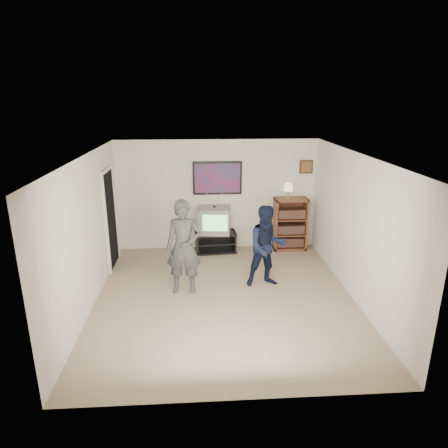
{
  "coord_description": "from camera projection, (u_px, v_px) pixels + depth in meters",
  "views": [
    {
      "loc": [
        -0.43,
        -6.3,
        3.41
      ],
      "look_at": [
        0.03,
        0.68,
        1.15
      ],
      "focal_mm": 32.0,
      "sensor_mm": 36.0,
      "label": 1
    }
  ],
  "objects": [
    {
      "name": "small_picture",
      "position": [
        306.0,
        167.0,
        8.96
      ],
      "size": [
        0.3,
        0.03,
        0.3
      ],
      "primitive_type": "cube",
      "color": "#3E2C13",
      "rests_on": "room_shell"
    },
    {
      "name": "doorway",
      "position": [
        110.0,
        219.0,
        8.13
      ],
      "size": [
        0.03,
        0.85,
        2.0
      ],
      "primitive_type": "cube",
      "color": "black",
      "rests_on": "room_shell"
    },
    {
      "name": "air_vent",
      "position": [
        192.0,
        165.0,
        8.78
      ],
      "size": [
        0.28,
        0.02,
        0.14
      ],
      "primitive_type": "cube",
      "color": "white",
      "rests_on": "room_shell"
    },
    {
      "name": "room_shell",
      "position": [
        223.0,
        224.0,
        7.0
      ],
      "size": [
        4.51,
        5.0,
        2.51
      ],
      "color": "#7B674E",
      "rests_on": "ground"
    },
    {
      "name": "bookshelf",
      "position": [
        290.0,
        224.0,
        9.14
      ],
      "size": [
        0.73,
        0.42,
        1.2
      ],
      "primitive_type": null,
      "color": "#5D2D1C",
      "rests_on": "room_shell"
    },
    {
      "name": "crt_television",
      "position": [
        214.0,
        220.0,
        8.94
      ],
      "size": [
        0.76,
        0.67,
        0.59
      ],
      "primitive_type": null,
      "rotation": [
        0.0,
        0.0,
        -0.13
      ],
      "color": "gray",
      "rests_on": "media_stand"
    },
    {
      "name": "person_short",
      "position": [
        267.0,
        246.0,
        7.31
      ],
      "size": [
        0.81,
        0.67,
        1.54
      ],
      "primitive_type": "imported",
      "rotation": [
        0.0,
        0.0,
        0.12
      ],
      "color": "black",
      "rests_on": "room_shell"
    },
    {
      "name": "person_tall",
      "position": [
        184.0,
        247.0,
        7.03
      ],
      "size": [
        0.66,
        0.46,
        1.71
      ],
      "primitive_type": "imported",
      "rotation": [
        0.0,
        0.0,
        -0.08
      ],
      "color": "#3C3C3F",
      "rests_on": "room_shell"
    },
    {
      "name": "controller_right",
      "position": [
        268.0,
        228.0,
        7.39
      ],
      "size": [
        0.03,
        0.11,
        0.03
      ],
      "primitive_type": "cube",
      "rotation": [
        0.0,
        0.0,
        -0.02
      ],
      "color": "white",
      "rests_on": "person_short"
    },
    {
      "name": "table_lamp",
      "position": [
        288.0,
        191.0,
        8.89
      ],
      "size": [
        0.23,
        0.23,
        0.36
      ],
      "primitive_type": null,
      "color": "beige",
      "rests_on": "bookshelf"
    },
    {
      "name": "controller_left",
      "position": [
        184.0,
        229.0,
        7.18
      ],
      "size": [
        0.04,
        0.12,
        0.03
      ],
      "primitive_type": "cube",
      "rotation": [
        0.0,
        0.0,
        0.04
      ],
      "color": "white",
      "rests_on": "person_tall"
    },
    {
      "name": "poster",
      "position": [
        217.0,
        178.0,
        8.9
      ],
      "size": [
        1.1,
        0.03,
        0.75
      ],
      "primitive_type": "cube",
      "color": "black",
      "rests_on": "room_shell"
    },
    {
      "name": "media_stand",
      "position": [
        216.0,
        242.0,
        9.1
      ],
      "size": [
        0.95,
        0.58,
        0.46
      ],
      "rotation": [
        0.0,
        0.0,
        0.08
      ],
      "color": "black",
      "rests_on": "room_shell"
    }
  ]
}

